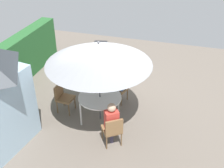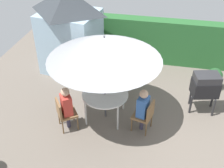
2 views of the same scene
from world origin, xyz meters
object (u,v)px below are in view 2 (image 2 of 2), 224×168
garden_shed (70,30)px  chair_toward_hedge (117,78)px  potted_plant_by_grill (214,77)px  patio_umbrella (104,49)px  chair_near_shed (64,112)px  chair_far_side (145,115)px  person_in_blue (143,106)px  patio_table (105,96)px  person_in_red (66,104)px  bbq_grill (205,85)px

garden_shed → chair_toward_hedge: 2.32m
potted_plant_by_grill → patio_umbrella: bearing=-145.7°
patio_umbrella → chair_near_shed: bearing=-144.9°
chair_near_shed → potted_plant_by_grill: bearing=34.5°
patio_umbrella → chair_toward_hedge: 2.02m
garden_shed → chair_far_side: garden_shed is taller
person_in_blue → chair_near_shed: bearing=-169.3°
patio_table → person_in_blue: bearing=-15.2°
potted_plant_by_grill → person_in_blue: person_in_blue is taller
patio_umbrella → potted_plant_by_grill: patio_umbrella is taller
patio_table → garden_shed: bearing=126.7°
chair_far_side → potted_plant_by_grill: 3.06m
chair_near_shed → chair_far_side: size_ratio=1.00×
person_in_red → person_in_blue: same height
patio_umbrella → person_in_blue: (1.05, -0.28, -1.35)m
chair_far_side → person_in_blue: size_ratio=0.71×
bbq_grill → person_in_blue: size_ratio=0.95×
patio_table → person_in_red: size_ratio=0.98×
patio_table → person_in_red: (-0.87, -0.61, 0.06)m
chair_near_shed → chair_far_side: same height
potted_plant_by_grill → person_in_red: 4.77m
chair_near_shed → chair_toward_hedge: bearing=61.6°
bbq_grill → person_in_red: size_ratio=0.95×
bbq_grill → patio_umbrella: bearing=-161.7°
bbq_grill → potted_plant_by_grill: bbq_grill is taller
garden_shed → person_in_blue: size_ratio=2.26×
person_in_red → potted_plant_by_grill: bearing=34.5°
garden_shed → person_in_blue: garden_shed is taller
patio_umbrella → bbq_grill: (2.62, 0.87, -1.29)m
person_in_red → person_in_blue: (1.92, 0.33, 0.00)m
chair_far_side → bbq_grill: bearing=38.2°
potted_plant_by_grill → person_in_red: person_in_red is taller
patio_table → potted_plant_by_grill: 3.70m
garden_shed → bbq_grill: (4.36, -1.46, -0.60)m
garden_shed → patio_umbrella: bearing=-53.3°
person_in_blue → garden_shed: bearing=136.8°
person_in_red → chair_near_shed: bearing=-144.9°
chair_far_side → person_in_blue: bearing=164.8°
chair_toward_hedge → potted_plant_by_grill: bearing=16.3°
person_in_red → person_in_blue: bearing=9.7°
chair_near_shed → person_in_red: bearing=35.1°
chair_far_side → person_in_blue: person_in_blue is taller
bbq_grill → potted_plant_by_grill: bearing=70.8°
person_in_blue → patio_umbrella: bearing=164.8°
bbq_grill → person_in_blue: (-1.58, -1.15, -0.06)m
chair_near_shed → person_in_red: size_ratio=0.71×
chair_far_side → person_in_red: size_ratio=0.71×
chair_toward_hedge → potted_plant_by_grill: size_ratio=1.28×
garden_shed → person_in_blue: 3.87m
chair_near_shed → potted_plant_by_grill: size_ratio=1.28×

